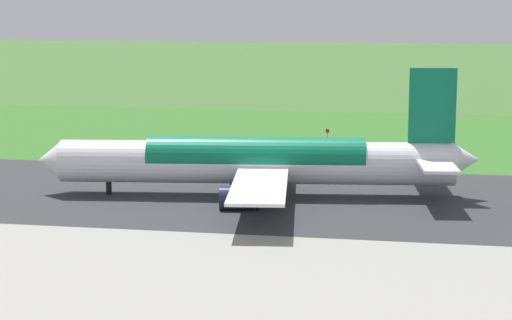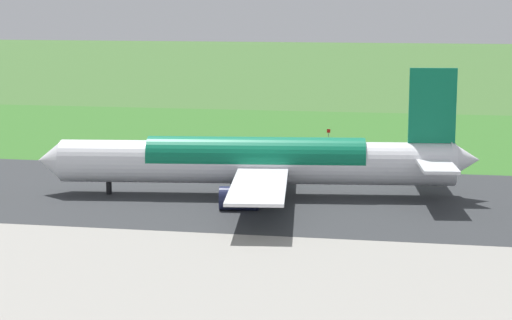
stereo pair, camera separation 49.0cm
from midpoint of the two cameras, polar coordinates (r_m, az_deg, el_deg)
The scene contains 6 objects.
ground_plane at distance 113.82m, azimuth -1.88°, elevation -2.17°, with size 800.00×800.00×0.00m, color #3D662D.
runway_asphalt at distance 113.81m, azimuth -1.88°, elevation -2.15°, with size 600.00×37.70×0.06m, color #2D3033.
grass_verge_foreground at distance 158.73m, azimuth 1.68°, elevation 1.31°, with size 600.00×80.00×0.04m, color #346B27.
airliner_main at distance 112.19m, azimuth 0.32°, elevation -0.08°, with size 54.11×44.40×15.88m.
no_stopping_sign at distance 154.18m, azimuth 4.60°, elevation 1.56°, with size 0.60×0.10×2.42m.
traffic_cone_orange at distance 156.64m, azimuth 2.05°, elevation 1.28°, with size 0.40×0.40×0.55m, color orange.
Camera 2 is at (-23.97, 108.67, 23.94)m, focal length 64.62 mm.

